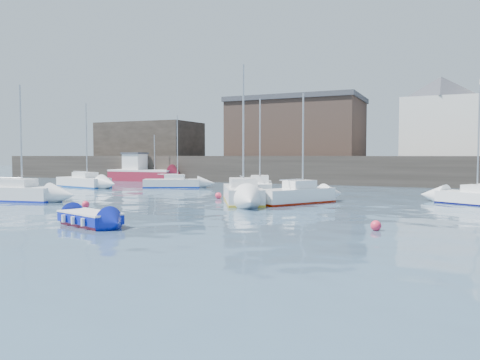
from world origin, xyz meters
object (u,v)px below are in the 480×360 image
at_px(sailboat_b, 242,193).
at_px(buoy_mid, 376,230).
at_px(fishing_boat, 142,172).
at_px(sailboat_f, 260,187).
at_px(buoy_far, 218,198).
at_px(sailboat_c, 297,195).
at_px(sailboat_h, 172,183).
at_px(blue_dinghy, 90,218).
at_px(sailboat_e, 84,182).
at_px(sailboat_a, 15,193).
at_px(buoy_near, 86,208).

relative_size(sailboat_b, buoy_mid, 20.27).
xyz_separation_m(fishing_boat, sailboat_f, (20.23, -12.24, -0.53)).
bearing_deg(buoy_far, sailboat_c, -9.58).
distance_m(sailboat_h, buoy_mid, 28.39).
height_order(buoy_mid, buoy_far, buoy_far).
height_order(blue_dinghy, buoy_mid, blue_dinghy).
relative_size(sailboat_e, sailboat_f, 1.06).
distance_m(sailboat_a, sailboat_f, 17.55).
height_order(sailboat_c, sailboat_e, sailboat_e).
relative_size(sailboat_f, buoy_far, 16.81).
xyz_separation_m(blue_dinghy, fishing_boat, (-19.72, 30.75, 0.72)).
relative_size(sailboat_h, buoy_mid, 15.81).
bearing_deg(sailboat_b, sailboat_a, -158.51).
xyz_separation_m(fishing_boat, buoy_near, (14.58, -25.41, -1.06)).
relative_size(sailboat_f, sailboat_h, 1.10).
bearing_deg(sailboat_b, buoy_mid, -40.90).
bearing_deg(fishing_boat, buoy_far, -41.73).
bearing_deg(buoy_far, sailboat_h, 137.49).
bearing_deg(blue_dinghy, buoy_mid, 18.31).
bearing_deg(buoy_far, buoy_near, -116.97).
bearing_deg(sailboat_c, buoy_near, -144.41).
relative_size(sailboat_e, buoy_mid, 18.48).
distance_m(sailboat_e, buoy_mid, 33.45).
relative_size(blue_dinghy, sailboat_c, 0.51).
bearing_deg(buoy_mid, fishing_boat, 139.21).
height_order(fishing_boat, buoy_far, fishing_boat).
relative_size(sailboat_c, buoy_near, 16.18).
bearing_deg(sailboat_h, fishing_boat, 139.02).
bearing_deg(sailboat_b, sailboat_h, 139.46).
bearing_deg(sailboat_h, sailboat_f, -19.92).
height_order(sailboat_b, buoy_near, sailboat_b).
distance_m(blue_dinghy, buoy_far, 13.90).
xyz_separation_m(sailboat_e, sailboat_h, (8.14, 3.07, -0.08)).
height_order(sailboat_f, buoy_near, sailboat_f).
distance_m(fishing_boat, buoy_near, 29.31).
relative_size(blue_dinghy, sailboat_h, 0.51).
bearing_deg(blue_dinghy, buoy_far, 93.30).
height_order(sailboat_e, buoy_far, sailboat_e).
height_order(blue_dinghy, sailboat_a, sailboat_a).
bearing_deg(sailboat_b, fishing_boat, 139.26).
height_order(sailboat_c, buoy_far, sailboat_c).
bearing_deg(sailboat_c, fishing_boat, 144.44).
height_order(sailboat_e, buoy_near, sailboat_e).
bearing_deg(fishing_boat, sailboat_a, -73.09).
bearing_deg(fishing_boat, sailboat_b, -40.74).
bearing_deg(sailboat_e, blue_dinghy, -46.67).
height_order(sailboat_b, sailboat_f, sailboat_b).
height_order(blue_dinghy, sailboat_h, sailboat_h).
height_order(sailboat_a, buoy_mid, sailboat_a).
relative_size(sailboat_f, buoy_near, 17.43).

